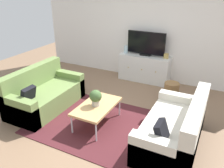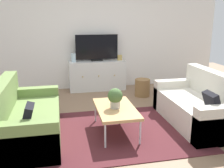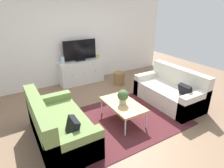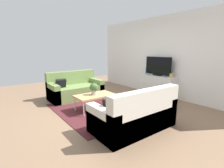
{
  "view_description": "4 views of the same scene",
  "coord_description": "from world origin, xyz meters",
  "px_view_note": "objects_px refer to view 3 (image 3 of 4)",
  "views": [
    {
      "loc": [
        1.89,
        -3.37,
        2.55
      ],
      "look_at": [
        0.0,
        0.37,
        0.65
      ],
      "focal_mm": 36.78,
      "sensor_mm": 36.0,
      "label": 1
    },
    {
      "loc": [
        -0.87,
        -3.77,
        1.8
      ],
      "look_at": [
        0.0,
        0.37,
        0.65
      ],
      "focal_mm": 40.8,
      "sensor_mm": 36.0,
      "label": 2
    },
    {
      "loc": [
        -2.02,
        -3.01,
        2.33
      ],
      "look_at": [
        0.0,
        0.37,
        0.65
      ],
      "focal_mm": 30.26,
      "sensor_mm": 36.0,
      "label": 3
    },
    {
      "loc": [
        3.68,
        -2.38,
        1.58
      ],
      "look_at": [
        0.0,
        0.37,
        0.65
      ],
      "focal_mm": 27.14,
      "sensor_mm": 36.0,
      "label": 4
    }
  ],
  "objects_px": {
    "coffee_table": "(123,105)",
    "mantel_clock": "(97,56)",
    "couch_left_side": "(57,128)",
    "couch_right_side": "(171,92)",
    "tv_console": "(82,72)",
    "wicker_basket": "(119,78)",
    "flat_screen_tv": "(80,50)",
    "glass_vase": "(63,60)",
    "potted_plant": "(123,96)"
  },
  "relations": [
    {
      "from": "coffee_table",
      "to": "mantel_clock",
      "type": "height_order",
      "value": "mantel_clock"
    },
    {
      "from": "couch_left_side",
      "to": "couch_right_side",
      "type": "height_order",
      "value": "same"
    },
    {
      "from": "tv_console",
      "to": "wicker_basket",
      "type": "xyz_separation_m",
      "value": [
        0.93,
        -0.72,
        -0.16
      ]
    },
    {
      "from": "coffee_table",
      "to": "wicker_basket",
      "type": "height_order",
      "value": "coffee_table"
    },
    {
      "from": "couch_right_side",
      "to": "flat_screen_tv",
      "type": "relative_size",
      "value": 1.65
    },
    {
      "from": "glass_vase",
      "to": "wicker_basket",
      "type": "distance_m",
      "value": 1.77
    },
    {
      "from": "couch_left_side",
      "to": "couch_right_side",
      "type": "xyz_separation_m",
      "value": [
        2.88,
        0.0,
        0.0
      ]
    },
    {
      "from": "couch_left_side",
      "to": "potted_plant",
      "type": "bearing_deg",
      "value": -2.87
    },
    {
      "from": "couch_left_side",
      "to": "coffee_table",
      "type": "height_order",
      "value": "couch_left_side"
    },
    {
      "from": "couch_right_side",
      "to": "coffee_table",
      "type": "xyz_separation_m",
      "value": [
        -1.49,
        -0.06,
        0.09
      ]
    },
    {
      "from": "couch_left_side",
      "to": "glass_vase",
      "type": "xyz_separation_m",
      "value": [
        0.9,
        2.37,
        0.53
      ]
    },
    {
      "from": "tv_console",
      "to": "couch_left_side",
      "type": "bearing_deg",
      "value": -121.68
    },
    {
      "from": "couch_left_side",
      "to": "mantel_clock",
      "type": "xyz_separation_m",
      "value": [
        2.03,
        2.37,
        0.49
      ]
    },
    {
      "from": "couch_left_side",
      "to": "flat_screen_tv",
      "type": "height_order",
      "value": "flat_screen_tv"
    },
    {
      "from": "potted_plant",
      "to": "glass_vase",
      "type": "xyz_separation_m",
      "value": [
        -0.47,
        2.44,
        0.23
      ]
    },
    {
      "from": "couch_right_side",
      "to": "wicker_basket",
      "type": "height_order",
      "value": "couch_right_side"
    },
    {
      "from": "tv_console",
      "to": "flat_screen_tv",
      "type": "height_order",
      "value": "flat_screen_tv"
    },
    {
      "from": "couch_left_side",
      "to": "glass_vase",
      "type": "bearing_deg",
      "value": 69.15
    },
    {
      "from": "flat_screen_tv",
      "to": "wicker_basket",
      "type": "bearing_deg",
      "value": -38.71
    },
    {
      "from": "flat_screen_tv",
      "to": "mantel_clock",
      "type": "bearing_deg",
      "value": -2.04
    },
    {
      "from": "couch_right_side",
      "to": "tv_console",
      "type": "relative_size",
      "value": 1.23
    },
    {
      "from": "coffee_table",
      "to": "flat_screen_tv",
      "type": "relative_size",
      "value": 1.0
    },
    {
      "from": "mantel_clock",
      "to": "flat_screen_tv",
      "type": "bearing_deg",
      "value": 177.96
    },
    {
      "from": "flat_screen_tv",
      "to": "coffee_table",
      "type": "bearing_deg",
      "value": -91.86
    },
    {
      "from": "potted_plant",
      "to": "mantel_clock",
      "type": "height_order",
      "value": "mantel_clock"
    },
    {
      "from": "coffee_table",
      "to": "flat_screen_tv",
      "type": "height_order",
      "value": "flat_screen_tv"
    },
    {
      "from": "couch_right_side",
      "to": "couch_left_side",
      "type": "bearing_deg",
      "value": 180.0
    },
    {
      "from": "couch_left_side",
      "to": "wicker_basket",
      "type": "xyz_separation_m",
      "value": [
        2.39,
        1.65,
        -0.09
      ]
    },
    {
      "from": "tv_console",
      "to": "wicker_basket",
      "type": "distance_m",
      "value": 1.19
    },
    {
      "from": "couch_right_side",
      "to": "glass_vase",
      "type": "distance_m",
      "value": 3.13
    },
    {
      "from": "couch_left_side",
      "to": "potted_plant",
      "type": "relative_size",
      "value": 5.39
    },
    {
      "from": "mantel_clock",
      "to": "potted_plant",
      "type": "bearing_deg",
      "value": -104.96
    },
    {
      "from": "coffee_table",
      "to": "flat_screen_tv",
      "type": "distance_m",
      "value": 2.54
    },
    {
      "from": "couch_left_side",
      "to": "wicker_basket",
      "type": "height_order",
      "value": "couch_left_side"
    },
    {
      "from": "coffee_table",
      "to": "wicker_basket",
      "type": "relative_size",
      "value": 2.6
    },
    {
      "from": "wicker_basket",
      "to": "couch_left_side",
      "type": "bearing_deg",
      "value": -145.38
    },
    {
      "from": "couch_left_side",
      "to": "wicker_basket",
      "type": "relative_size",
      "value": 4.3
    },
    {
      "from": "flat_screen_tv",
      "to": "mantel_clock",
      "type": "distance_m",
      "value": 0.61
    },
    {
      "from": "tv_console",
      "to": "flat_screen_tv",
      "type": "distance_m",
      "value": 0.67
    },
    {
      "from": "mantel_clock",
      "to": "wicker_basket",
      "type": "bearing_deg",
      "value": -63.16
    },
    {
      "from": "potted_plant",
      "to": "tv_console",
      "type": "distance_m",
      "value": 2.46
    },
    {
      "from": "couch_left_side",
      "to": "glass_vase",
      "type": "relative_size",
      "value": 8.37
    },
    {
      "from": "coffee_table",
      "to": "glass_vase",
      "type": "xyz_separation_m",
      "value": [
        -0.48,
        2.43,
        0.43
      ]
    },
    {
      "from": "flat_screen_tv",
      "to": "couch_right_side",
      "type": "bearing_deg",
      "value": -59.51
    },
    {
      "from": "couch_left_side",
      "to": "coffee_table",
      "type": "relative_size",
      "value": 1.66
    },
    {
      "from": "wicker_basket",
      "to": "couch_right_side",
      "type": "bearing_deg",
      "value": -73.7
    },
    {
      "from": "coffee_table",
      "to": "couch_left_side",
      "type": "bearing_deg",
      "value": 177.71
    },
    {
      "from": "coffee_table",
      "to": "tv_console",
      "type": "bearing_deg",
      "value": 88.12
    },
    {
      "from": "couch_left_side",
      "to": "couch_right_side",
      "type": "relative_size",
      "value": 1.0
    },
    {
      "from": "couch_right_side",
      "to": "mantel_clock",
      "type": "height_order",
      "value": "couch_right_side"
    }
  ]
}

